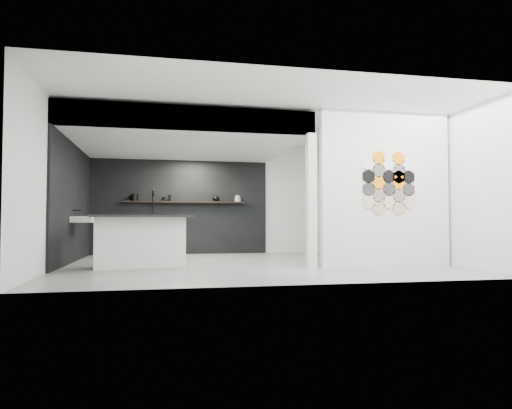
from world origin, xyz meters
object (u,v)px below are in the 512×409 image
at_px(utensil_cup, 164,199).
at_px(kettle, 216,199).
at_px(glass_bowl, 238,199).
at_px(stockpot, 134,198).
at_px(glass_vase, 238,199).
at_px(kitchen_island, 140,240).
at_px(bottle_dark, 170,198).
at_px(partition_panel, 385,189).
at_px(wall_basin, 83,219).

bearing_deg(utensil_cup, kettle, 0.00).
xyz_separation_m(kettle, glass_bowl, (0.56, 0.00, -0.02)).
distance_m(stockpot, utensil_cup, 0.70).
relative_size(glass_bowl, glass_vase, 0.98).
relative_size(kitchen_island, bottle_dark, 12.29).
height_order(stockpot, bottle_dark, stockpot).
xyz_separation_m(stockpot, bottle_dark, (0.84, 0.00, -0.00)).
distance_m(kettle, glass_bowl, 0.56).
xyz_separation_m(partition_panel, kettle, (-2.63, 3.87, -0.01)).
bearing_deg(glass_bowl, stockpot, 180.00).
xyz_separation_m(partition_panel, glass_vase, (-2.08, 3.87, -0.00)).
bearing_deg(glass_bowl, glass_vase, 0.00).
bearing_deg(kitchen_island, utensil_cup, 73.69).
height_order(glass_bowl, bottle_dark, bottle_dark).
xyz_separation_m(bottle_dark, utensil_cup, (-0.14, 0.00, -0.03)).
bearing_deg(bottle_dark, glass_bowl, 0.00).
relative_size(partition_panel, bottle_dark, 18.67).
relative_size(wall_basin, kitchen_island, 0.33).
relative_size(partition_panel, kettle, 16.26).
height_order(partition_panel, wall_basin, partition_panel).
height_order(kitchen_island, glass_bowl, glass_bowl).
distance_m(partition_panel, wall_basin, 5.78).
xyz_separation_m(wall_basin, kettle, (2.83, 2.07, 0.54)).
relative_size(partition_panel, glass_vase, 17.55).
bearing_deg(bottle_dark, partition_panel, -45.61).
relative_size(wall_basin, utensil_cup, 6.20).
distance_m(kitchen_island, glass_bowl, 3.96).
bearing_deg(stockpot, bottle_dark, 0.00).
xyz_separation_m(stockpot, utensil_cup, (0.70, 0.00, -0.03)).
bearing_deg(wall_basin, stockpot, 67.94).
height_order(wall_basin, kettle, kettle).
height_order(glass_bowl, utensil_cup, glass_bowl).
xyz_separation_m(kitchen_island, glass_vase, (2.27, 3.12, 0.93)).
bearing_deg(kettle, stockpot, 157.67).
bearing_deg(utensil_cup, glass_bowl, 0.00).
distance_m(wall_basin, kitchen_island, 1.58).
bearing_deg(bottle_dark, glass_vase, 0.00).
bearing_deg(partition_panel, stockpot, 140.13).
bearing_deg(kitchen_island, glass_bowl, 45.27).
bearing_deg(utensil_cup, glass_vase, 0.00).
bearing_deg(wall_basin, kettle, 36.10).
bearing_deg(bottle_dark, kitchen_island, -100.17).
bearing_deg(wall_basin, kitchen_island, -43.22).
bearing_deg(glass_bowl, kitchen_island, -126.02).
relative_size(glass_vase, utensil_cup, 1.65).
distance_m(partition_panel, bottle_dark, 5.41).
distance_m(kettle, bottle_dark, 1.15).
distance_m(kitchen_island, kettle, 3.67).
distance_m(wall_basin, glass_bowl, 4.00).
height_order(wall_basin, utensil_cup, utensil_cup).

